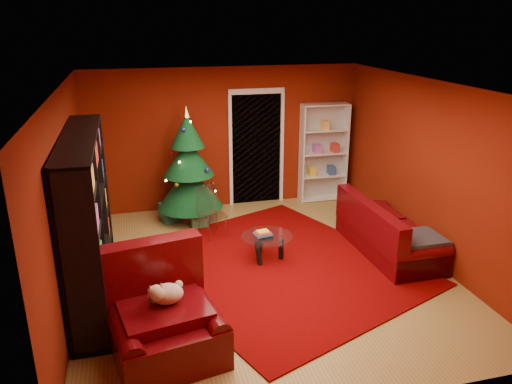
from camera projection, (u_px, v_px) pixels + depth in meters
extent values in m
cube|color=olive|center=(263.00, 272.00, 7.14)|extent=(5.00, 5.50, 0.05)
cube|color=silver|center=(264.00, 84.00, 6.26)|extent=(5.00, 5.50, 0.05)
cube|color=maroon|center=(224.00, 138.00, 9.24)|extent=(5.00, 0.05, 2.60)
cube|color=maroon|center=(65.00, 200.00, 6.11)|extent=(0.05, 5.50, 2.60)
cube|color=maroon|center=(430.00, 171.00, 7.29)|extent=(0.05, 5.50, 2.60)
cube|color=#630201|center=(278.00, 265.00, 7.25)|extent=(4.38, 4.68, 0.02)
cube|color=#1F696A|center=(170.00, 212.00, 8.82)|extent=(0.40, 0.40, 0.32)
cube|color=#2D6538|center=(199.00, 219.00, 8.58)|extent=(0.31, 0.31, 0.28)
cube|color=maroon|center=(190.00, 216.00, 8.79)|extent=(0.28, 0.28, 0.22)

